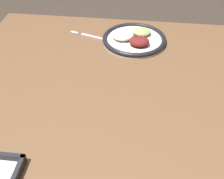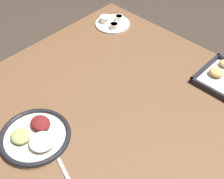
# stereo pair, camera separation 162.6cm
# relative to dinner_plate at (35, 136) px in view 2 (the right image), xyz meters

# --- Properties ---
(dining_table) EXTENTS (1.10, 1.09, 0.71)m
(dining_table) POSITION_rel_dinner_plate_xyz_m (0.07, 0.36, -0.10)
(dining_table) COLOR brown
(dining_table) RESTS_ON ground_plane
(dinner_plate) EXTENTS (0.26, 0.26, 0.04)m
(dinner_plate) POSITION_rel_dinner_plate_xyz_m (0.00, 0.00, 0.00)
(dinner_plate) COLOR beige
(dinner_plate) RESTS_ON dining_table
(fork) EXTENTS (0.20, 0.08, 0.00)m
(fork) POSITION_rel_dinner_plate_xyz_m (0.17, -0.01, -0.01)
(fork) COLOR #B2B2B7
(fork) RESTS_ON dining_table
(saucer_plate) EXTENTS (0.18, 0.18, 0.04)m
(saucer_plate) POSITION_rel_dinner_plate_xyz_m (-0.32, 0.74, -0.00)
(saucer_plate) COLOR white
(saucer_plate) RESTS_ON dining_table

